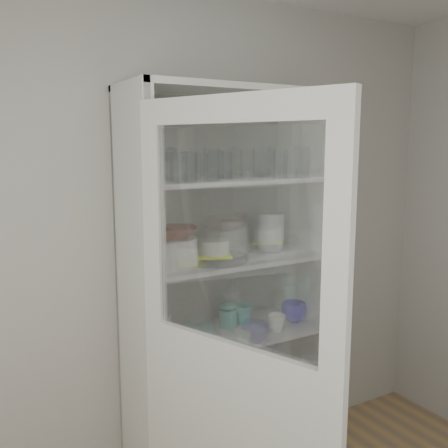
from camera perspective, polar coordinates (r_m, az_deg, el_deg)
wall_back at (r=2.64m, az=-6.22°, el=-2.46°), size 3.60×0.02×2.60m
pantry_cabinet at (r=2.68m, az=-0.68°, el=-10.19°), size 1.00×0.45×2.10m
cupboard_door at (r=2.00m, az=1.04°, el=-19.45°), size 0.37×0.85×2.00m
tumbler_0 at (r=2.20m, az=-5.03°, el=6.52°), size 0.09×0.09×0.14m
tumbler_1 at (r=2.23m, az=-3.90°, el=6.53°), size 0.08×0.08×0.13m
tumbler_2 at (r=2.27m, az=-1.27°, el=6.47°), size 0.06×0.06×0.12m
tumbler_3 at (r=2.31m, az=-1.43°, el=6.84°), size 0.10×0.10×0.15m
tumbler_4 at (r=2.48m, az=6.47°, el=6.88°), size 0.08×0.08×0.14m
tumbler_5 at (r=2.56m, az=8.88°, el=7.01°), size 0.09×0.09×0.15m
tumbler_6 at (r=2.52m, az=7.59°, el=6.89°), size 0.09×0.09×0.14m
tumbler_7 at (r=2.30m, az=-8.88°, el=6.46°), size 0.07×0.07×0.13m
tumbler_8 at (r=2.32m, az=-6.64°, el=6.56°), size 0.07×0.07×0.13m
tumbler_9 at (r=2.44m, az=-0.77°, el=6.78°), size 0.07×0.07×0.13m
tumbler_10 at (r=2.46m, az=0.20°, el=6.73°), size 0.07×0.07×0.13m
tumbler_11 at (r=2.60m, az=4.50°, el=7.09°), size 0.09×0.09×0.15m
goblet_0 at (r=2.47m, az=-6.07°, el=7.16°), size 0.08×0.08×0.17m
goblet_1 at (r=2.45m, az=-6.23°, el=7.05°), size 0.07×0.07×0.16m
goblet_2 at (r=2.60m, az=-0.71°, el=7.12°), size 0.07×0.07×0.15m
goblet_3 at (r=2.73m, az=5.11°, el=7.18°), size 0.07×0.07×0.15m
plate_stack_front at (r=2.34m, az=-5.68°, el=-4.04°), size 0.22×0.22×0.07m
plate_stack_back at (r=2.49m, az=-8.02°, el=-2.80°), size 0.20×0.20×0.11m
cream_bowl at (r=2.33m, az=-5.71°, el=-2.41°), size 0.22×0.22×0.07m
terracotta_bowl at (r=2.32m, az=-5.73°, el=-0.96°), size 0.28×0.28×0.05m
glass_platter at (r=2.47m, az=-1.24°, el=-3.89°), size 0.36×0.36×0.02m
yellow_trivet at (r=2.47m, az=-1.25°, el=-3.53°), size 0.22×0.22×0.01m
white_ramekin at (r=2.46m, az=-1.25°, el=-2.59°), size 0.17×0.17×0.07m
grey_bowl_stack at (r=2.70m, az=5.38°, el=-0.86°), size 0.14×0.14×0.20m
mug_blue at (r=2.81m, az=7.99°, el=-9.91°), size 0.15×0.15×0.11m
mug_teal at (r=2.76m, az=2.19°, el=-10.26°), size 0.14×0.14×0.10m
mug_white at (r=2.67m, az=6.02°, el=-11.18°), size 0.12×0.12×0.09m
teal_jar at (r=2.71m, az=0.46°, el=-10.47°), size 0.10×0.10×0.12m
measuring_cups at (r=2.51m, az=-3.49°, el=-13.11°), size 0.09×0.09×0.04m
white_canister at (r=2.54m, az=-7.28°, el=-11.73°), size 0.15×0.15×0.13m
cream_dish at (r=2.75m, az=-0.80°, el=-19.78°), size 0.24×0.24×0.07m
tin_box at (r=2.82m, az=1.41°, el=-19.22°), size 0.21×0.17×0.05m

